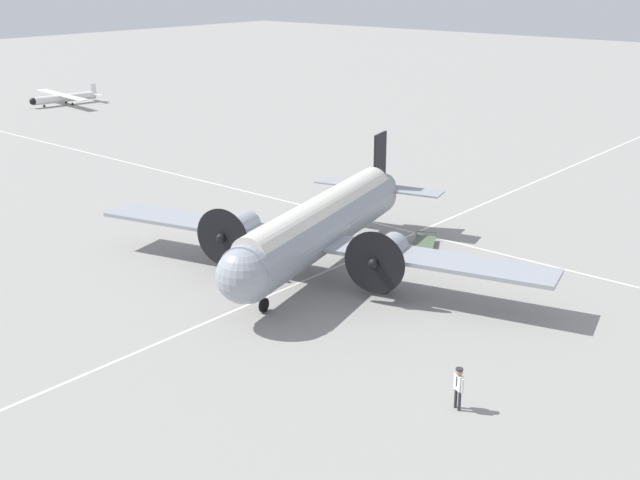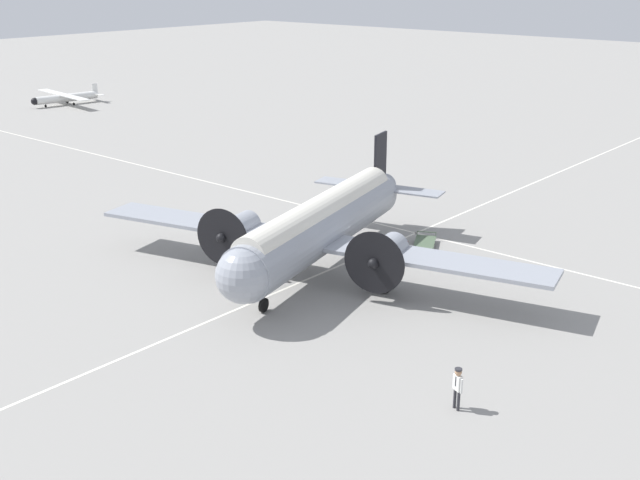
# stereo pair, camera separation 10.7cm
# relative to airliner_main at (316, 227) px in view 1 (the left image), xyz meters

# --- Properties ---
(ground_plane) EXTENTS (300.00, 300.00, 0.00)m
(ground_plane) POSITION_rel_airliner_main_xyz_m (-0.44, -0.11, -2.61)
(ground_plane) COLOR gray
(apron_line_eastwest) EXTENTS (120.00, 0.16, 0.01)m
(apron_line_eastwest) POSITION_rel_airliner_main_xyz_m (-0.44, 0.19, -2.60)
(apron_line_eastwest) COLOR silver
(apron_line_eastwest) RESTS_ON ground_plane
(apron_line_northsouth) EXTENTS (0.16, 120.00, 0.01)m
(apron_line_northsouth) POSITION_rel_airliner_main_xyz_m (-9.24, -0.11, -2.60)
(apron_line_northsouth) COLOR silver
(apron_line_northsouth) RESTS_ON ground_plane
(airliner_main) EXTENTS (18.48, 25.25, 6.06)m
(airliner_main) POSITION_rel_airliner_main_xyz_m (0.00, 0.00, 0.00)
(airliner_main) COLOR #9399A3
(airliner_main) RESTS_ON ground_plane
(crew_foreground) EXTENTS (0.37, 0.53, 1.69)m
(crew_foreground) POSITION_rel_airliner_main_xyz_m (7.15, 13.06, -1.55)
(crew_foreground) COLOR #2D2D33
(crew_foreground) RESTS_ON ground_plane
(suitcase_near_door) EXTENTS (0.52, 0.16, 0.48)m
(suitcase_near_door) POSITION_rel_airliner_main_xyz_m (-5.99, 0.73, -2.38)
(suitcase_near_door) COLOR maroon
(suitcase_near_door) RESTS_ON ground_plane
(suitcase_upright_spare) EXTENTS (0.47, 0.19, 0.50)m
(suitcase_upright_spare) POSITION_rel_airliner_main_xyz_m (-6.29, 1.36, -2.37)
(suitcase_upright_spare) COLOR maroon
(suitcase_upright_spare) RESTS_ON ground_plane
(baggage_cart) EXTENTS (2.62, 2.15, 0.56)m
(baggage_cart) POSITION_rel_airliner_main_xyz_m (-7.47, 1.99, -2.32)
(baggage_cart) COLOR #4C6047
(baggage_cart) RESTS_ON ground_plane
(light_aircraft_distant) EXTENTS (8.56, 11.45, 2.16)m
(light_aircraft_distant) POSITION_rel_airliner_main_xyz_m (-22.45, -58.91, -1.73)
(light_aircraft_distant) COLOR white
(light_aircraft_distant) RESTS_ON ground_plane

